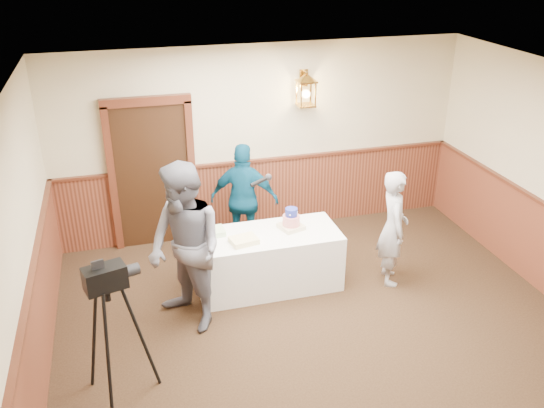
{
  "coord_description": "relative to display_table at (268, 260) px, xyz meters",
  "views": [
    {
      "loc": [
        -1.99,
        -4.2,
        4.14
      ],
      "look_at": [
        -0.34,
        1.7,
        1.25
      ],
      "focal_mm": 38.0,
      "sensor_mm": 36.0,
      "label": 1
    }
  ],
  "objects": [
    {
      "name": "tiered_cake",
      "position": [
        0.32,
        0.06,
        0.48
      ],
      "size": [
        0.34,
        0.34,
        0.28
      ],
      "rotation": [
        0.0,
        0.0,
        0.3
      ],
      "color": "beige",
      "rests_on": "display_table"
    },
    {
      "name": "ground",
      "position": [
        0.34,
        -1.9,
        -0.38
      ],
      "size": [
        7.0,
        7.0,
        0.0
      ],
      "primitive_type": "plane",
      "color": "black",
      "rests_on": "ground"
    },
    {
      "name": "assistant_p",
      "position": [
        -0.08,
        0.95,
        0.43
      ],
      "size": [
        1.02,
        0.72,
        1.61
      ],
      "primitive_type": "imported",
      "rotation": [
        0.0,
        0.0,
        2.75
      ],
      "color": "navy",
      "rests_on": "ground"
    },
    {
      "name": "room_shell",
      "position": [
        0.29,
        -1.45,
        1.15
      ],
      "size": [
        6.02,
        7.02,
        2.81
      ],
      "color": "beige",
      "rests_on": "ground"
    },
    {
      "name": "interviewer",
      "position": [
        -1.08,
        -0.53,
        0.61
      ],
      "size": [
        1.66,
        1.2,
        1.98
      ],
      "rotation": [
        0.0,
        0.0,
        -1.08
      ],
      "color": "slate",
      "rests_on": "ground"
    },
    {
      "name": "sheet_cake_green",
      "position": [
        -0.67,
        0.17,
        0.41
      ],
      "size": [
        0.31,
        0.26,
        0.07
      ],
      "primitive_type": "cube",
      "rotation": [
        0.0,
        0.0,
        0.07
      ],
      "color": "#ADDD9C",
      "rests_on": "display_table"
    },
    {
      "name": "tv_camera_rig",
      "position": [
        -1.91,
        -1.56,
        0.3
      ],
      "size": [
        0.59,
        0.55,
        1.5
      ],
      "rotation": [
        0.0,
        0.0,
        0.28
      ],
      "color": "black",
      "rests_on": "ground"
    },
    {
      "name": "sheet_cake_yellow",
      "position": [
        -0.34,
        -0.15,
        0.41
      ],
      "size": [
        0.36,
        0.3,
        0.07
      ],
      "primitive_type": "cube",
      "rotation": [
        0.0,
        0.0,
        0.19
      ],
      "color": "#F8F194",
      "rests_on": "display_table"
    },
    {
      "name": "display_table",
      "position": [
        0.0,
        0.0,
        0.0
      ],
      "size": [
        1.8,
        0.8,
        0.75
      ],
      "primitive_type": "cube",
      "color": "white",
      "rests_on": "ground"
    },
    {
      "name": "baker",
      "position": [
        1.56,
        -0.3,
        0.39
      ],
      "size": [
        0.49,
        0.63,
        1.53
      ],
      "primitive_type": "imported",
      "rotation": [
        0.0,
        0.0,
        1.33
      ],
      "color": "#A5A4AB",
      "rests_on": "ground"
    }
  ]
}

